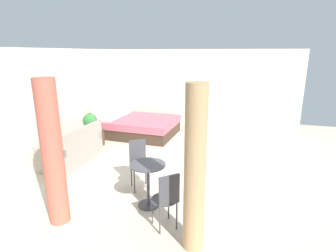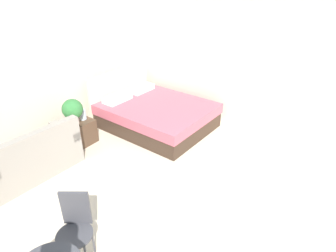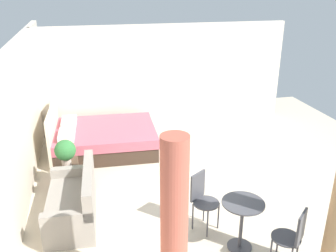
{
  "view_description": "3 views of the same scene",
  "coord_description": "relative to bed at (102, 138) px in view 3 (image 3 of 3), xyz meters",
  "views": [
    {
      "loc": [
        -5.68,
        -1.41,
        2.5
      ],
      "look_at": [
        -0.3,
        0.12,
        0.95
      ],
      "focal_mm": 28.52,
      "sensor_mm": 36.0,
      "label": 1
    },
    {
      "loc": [
        -2.64,
        -1.72,
        2.96
      ],
      "look_at": [
        0.76,
        0.64,
        0.75
      ],
      "focal_mm": 30.83,
      "sensor_mm": 36.0,
      "label": 2
    },
    {
      "loc": [
        -5.84,
        1.96,
        3.58
      ],
      "look_at": [
        0.19,
        0.56,
        1.1
      ],
      "focal_mm": 39.28,
      "sensor_mm": 36.0,
      "label": 3
    }
  ],
  "objects": [
    {
      "name": "ground_plane",
      "position": [
        -1.78,
        -1.7,
        -0.3
      ],
      "size": [
        8.89,
        9.23,
        0.02
      ],
      "primitive_type": "cube",
      "color": "beige"
    },
    {
      "name": "cafe_chair_near_window",
      "position": [
        -4.24,
        -2.17,
        0.25
      ],
      "size": [
        0.54,
        0.54,
        0.9
      ],
      "color": "#3F3F44",
      "rests_on": "ground"
    },
    {
      "name": "wall_back",
      "position": [
        -1.78,
        1.42,
        1.01
      ],
      "size": [
        8.89,
        0.12,
        2.59
      ],
      "primitive_type": "cube",
      "color": "beige",
      "rests_on": "ground"
    },
    {
      "name": "bed",
      "position": [
        0.0,
        0.0,
        0.0
      ],
      "size": [
        1.86,
        2.3,
        1.05
      ],
      "color": "#38281E",
      "rests_on": "ground"
    },
    {
      "name": "vase",
      "position": [
        -1.29,
        0.74,
        0.28
      ],
      "size": [
        0.13,
        0.13,
        0.19
      ],
      "color": "silver",
      "rests_on": "nightstand"
    },
    {
      "name": "wall_right",
      "position": [
        1.17,
        -1.7,
        1.01
      ],
      "size": [
        0.12,
        6.23,
        2.59
      ],
      "primitive_type": "cube",
      "color": "beige",
      "rests_on": "ground"
    },
    {
      "name": "nightstand",
      "position": [
        -1.41,
        0.72,
        -0.05
      ],
      "size": [
        0.5,
        0.42,
        0.47
      ],
      "color": "#473323",
      "rests_on": "ground"
    },
    {
      "name": "cafe_chair_near_couch",
      "position": [
        -3.13,
        -1.3,
        0.26
      ],
      "size": [
        0.55,
        0.55,
        0.91
      ],
      "color": "#3F3F44",
      "rests_on": "ground"
    },
    {
      "name": "couch",
      "position": [
        -2.49,
        0.59,
        0.01
      ],
      "size": [
        1.52,
        0.8,
        0.85
      ],
      "color": "gray",
      "rests_on": "ground"
    },
    {
      "name": "potted_plant",
      "position": [
        -1.51,
        0.71,
        0.47
      ],
      "size": [
        0.37,
        0.37,
        0.49
      ],
      "color": "tan",
      "rests_on": "nightstand"
    },
    {
      "name": "curtain_right",
      "position": [
        -4.48,
        -0.54,
        0.8
      ],
      "size": [
        0.3,
        0.3,
        2.18
      ],
      "color": "#C15B47",
      "rests_on": "ground"
    },
    {
      "name": "balcony_table",
      "position": [
        -3.71,
        -1.7,
        0.23
      ],
      "size": [
        0.59,
        0.59,
        0.75
      ],
      "color": "#3F3F44",
      "rests_on": "ground"
    }
  ]
}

